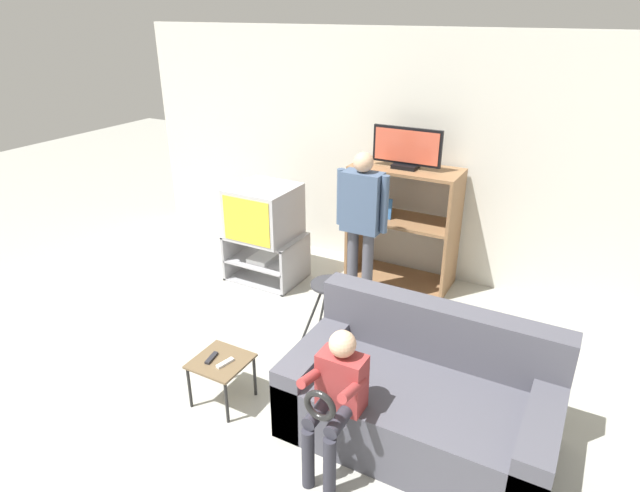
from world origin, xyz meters
TOP-DOWN VIEW (x-y plane):
  - ground_plane at (0.00, 0.00)m, footprint 18.00×18.00m
  - wall_back at (0.00, 3.79)m, footprint 6.40×0.06m
  - tv_stand at (-0.96, 2.78)m, footprint 0.79×0.59m
  - television_main at (-0.96, 2.76)m, footprint 0.64×0.65m
  - media_shelf at (0.35, 3.45)m, footprint 1.12×0.52m
  - television_flat at (0.34, 3.43)m, footprint 0.71×0.20m
  - folding_stool at (0.24, 1.99)m, footprint 0.44×0.38m
  - snack_table at (-0.11, 0.92)m, footprint 0.40×0.40m
  - remote_control_black at (-0.18, 0.90)m, footprint 0.06×0.15m
  - remote_control_white at (-0.05, 0.90)m, footprint 0.07×0.15m
  - couch at (1.31, 1.32)m, footprint 1.78×0.97m
  - person_standing_adult at (0.15, 2.81)m, footprint 0.53×0.20m
  - person_seated_child at (0.93, 0.76)m, footprint 0.33×0.43m

SIDE VIEW (x-z plane):
  - ground_plane at x=0.00m, z-range 0.00..0.00m
  - tv_stand at x=-0.96m, z-range 0.00..0.51m
  - couch at x=1.31m, z-range -0.14..0.73m
  - snack_table at x=-0.11m, z-range 0.14..0.51m
  - remote_control_black at x=-0.18m, z-range 0.38..0.40m
  - remote_control_white at x=-0.05m, z-range 0.38..0.40m
  - folding_stool at x=0.24m, z-range 0.19..0.80m
  - person_seated_child at x=0.93m, z-range 0.10..1.09m
  - media_shelf at x=0.35m, z-range 0.01..1.29m
  - television_main at x=-0.96m, z-range 0.51..1.07m
  - person_standing_adult at x=0.15m, z-range 0.16..1.72m
  - wall_back at x=0.00m, z-range 0.00..2.60m
  - television_flat at x=0.34m, z-range 1.27..1.68m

